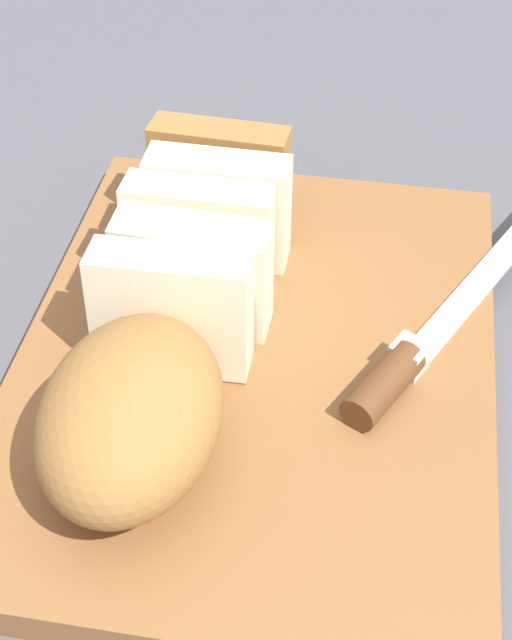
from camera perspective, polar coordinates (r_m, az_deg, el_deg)
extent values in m
plane|color=#4C4C51|center=(0.62, 0.00, -3.66)|extent=(3.00, 3.00, 0.00)
cube|color=brown|center=(0.61, 0.00, -2.86)|extent=(0.43, 0.33, 0.03)
ellipsoid|color=#996633|center=(0.52, -7.79, -5.91)|extent=(0.15, 0.11, 0.08)
cube|color=beige|center=(0.58, -5.29, 0.62)|extent=(0.04, 0.10, 0.09)
cube|color=beige|center=(0.60, -3.91, 2.87)|extent=(0.04, 0.10, 0.08)
cube|color=beige|center=(0.63, -3.59, 5.05)|extent=(0.04, 0.10, 0.08)
cube|color=beige|center=(0.65, -2.35, 6.94)|extent=(0.04, 0.10, 0.08)
cube|color=#996633|center=(0.68, -2.29, 8.80)|extent=(0.04, 0.10, 0.09)
cube|color=silver|center=(0.68, 14.34, 2.95)|extent=(0.22, 0.12, 0.00)
cylinder|color=#593319|center=(0.58, 7.94, -4.05)|extent=(0.07, 0.05, 0.02)
cube|color=silver|center=(0.60, 9.51, -2.28)|extent=(0.03, 0.03, 0.02)
sphere|color=tan|center=(0.60, -2.25, -2.12)|extent=(0.00, 0.00, 0.00)
sphere|color=tan|center=(0.57, -2.83, -4.93)|extent=(0.01, 0.01, 0.01)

